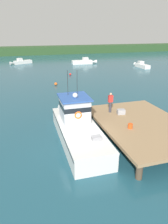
# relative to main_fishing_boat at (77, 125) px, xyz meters

# --- Properties ---
(ground_plane) EXTENTS (200.00, 200.00, 0.00)m
(ground_plane) POSITION_rel_main_fishing_boat_xyz_m (-0.21, -1.30, -1.01)
(ground_plane) COLOR #1E4C5B
(dock) EXTENTS (6.00, 9.00, 1.20)m
(dock) POSITION_rel_main_fishing_boat_xyz_m (4.59, -1.30, 0.07)
(dock) COLOR #4C3D2D
(dock) RESTS_ON ground
(main_fishing_boat) EXTENTS (2.68, 9.83, 4.80)m
(main_fishing_boat) POSITION_rel_main_fishing_boat_xyz_m (0.00, 0.00, 0.00)
(main_fishing_boat) COLOR silver
(main_fishing_boat) RESTS_ON ground
(crate_stack_mid_dock) EXTENTS (0.66, 0.53, 0.38)m
(crate_stack_mid_dock) POSITION_rel_main_fishing_boat_xyz_m (3.84, 0.67, 0.38)
(crate_stack_mid_dock) COLOR #9E9EA3
(crate_stack_mid_dock) RESTS_ON dock
(bait_bucket) EXTENTS (0.32, 0.32, 0.34)m
(bait_bucket) POSITION_rel_main_fishing_boat_xyz_m (3.27, -1.91, 0.36)
(bait_bucket) COLOR #E04C19
(bait_bucket) RESTS_ON dock
(deckhand_by_the_boat) EXTENTS (0.36, 0.22, 1.63)m
(deckhand_by_the_boat) POSITION_rel_main_fishing_boat_xyz_m (3.17, 1.31, 1.05)
(deckhand_by_the_boat) COLOR #383842
(deckhand_by_the_boat) RESTS_ON dock
(moored_boat_far_right) EXTENTS (1.38, 5.09, 1.29)m
(moored_boat_far_right) POSITION_rel_main_fishing_boat_xyz_m (21.43, 26.52, -0.56)
(moored_boat_far_right) COLOR white
(moored_boat_far_right) RESTS_ON ground
(moored_boat_outer_mooring) EXTENTS (5.23, 2.99, 1.33)m
(moored_boat_outer_mooring) POSITION_rel_main_fishing_boat_xyz_m (-3.05, 39.37, -0.55)
(moored_boat_outer_mooring) COLOR silver
(moored_boat_outer_mooring) RESTS_ON ground
(moored_boat_near_channel) EXTENTS (5.96, 1.66, 1.51)m
(moored_boat_near_channel) POSITION_rel_main_fishing_boat_xyz_m (11.06, 34.90, -0.49)
(moored_boat_near_channel) COLOR white
(moored_boat_near_channel) RESTS_ON ground
(mooring_buoy_outer) EXTENTS (0.43, 0.43, 0.43)m
(mooring_buoy_outer) POSITION_rel_main_fishing_boat_xyz_m (1.20, 16.21, -0.79)
(mooring_buoy_outer) COLOR #EA5B19
(mooring_buoy_outer) RESTS_ON ground
(mooring_buoy_spare_mooring) EXTENTS (0.38, 0.38, 0.38)m
(mooring_buoy_spare_mooring) POSITION_rel_main_fishing_boat_xyz_m (4.86, 22.63, -0.82)
(mooring_buoy_spare_mooring) COLOR red
(mooring_buoy_spare_mooring) RESTS_ON ground
(far_shoreline) EXTENTS (120.00, 8.00, 2.40)m
(far_shoreline) POSITION_rel_main_fishing_boat_xyz_m (-0.21, 60.70, 0.19)
(far_shoreline) COLOR #284723
(far_shoreline) RESTS_ON ground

